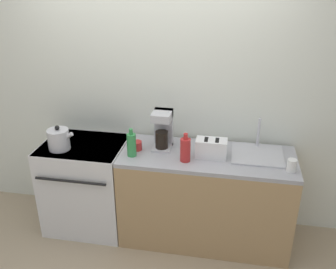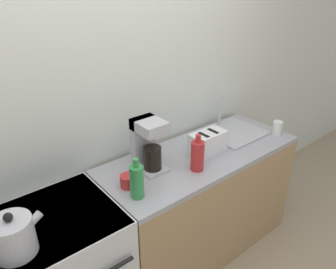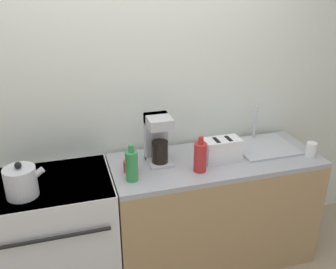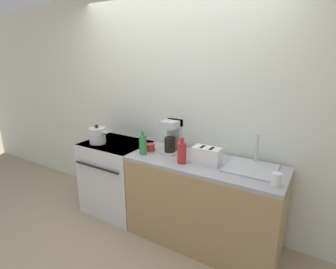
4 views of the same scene
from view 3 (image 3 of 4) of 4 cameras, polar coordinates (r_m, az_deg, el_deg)
wall_back at (r=2.75m, az=-5.73°, el=5.94°), size 8.00×0.05×2.60m
stove at (r=2.78m, az=-16.22°, el=-14.58°), size 0.76×0.65×0.88m
counter_block at (r=2.97m, az=6.89°, el=-11.26°), size 1.52×0.61×0.88m
kettle at (r=2.40m, az=-21.46°, el=-6.74°), size 0.24×0.19×0.23m
toaster at (r=2.69m, az=8.21°, el=-2.27°), size 0.26×0.14×0.16m
coffee_maker at (r=2.60m, az=-1.55°, el=-0.50°), size 0.16×0.21×0.35m
sink_tray at (r=2.97m, az=14.29°, el=-1.61°), size 0.44×0.40×0.28m
bottle_red at (r=2.52m, az=4.93°, el=-3.40°), size 0.09×0.09×0.25m
bottle_green at (r=2.41m, az=-5.56°, el=-4.73°), size 0.08×0.08×0.25m
cup_white at (r=2.92m, az=20.98°, el=-2.15°), size 0.07×0.07×0.11m
cup_red at (r=2.54m, az=-5.76°, el=-4.83°), size 0.09×0.09×0.08m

